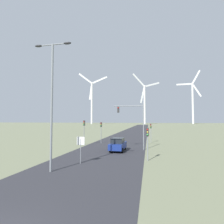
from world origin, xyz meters
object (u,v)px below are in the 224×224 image
Objects in this scene: streetlamp at (52,91)px; car_approaching at (118,144)px; traffic_light_post_near_right at (148,136)px; traffic_light_mast_overhead at (133,117)px; stop_sign_near at (81,145)px; traffic_light_post_mid_left at (84,127)px; wind_turbine_center at (193,99)px; traffic_light_post_mid_right at (151,129)px; traffic_light_post_near_left at (101,128)px; wind_turbine_far_left at (92,99)px; wind_turbine_left at (145,101)px.

streetlamp is 2.61× the size of car_approaching.
traffic_light_mast_overhead reaches higher than traffic_light_post_near_right.
traffic_light_post_mid_left is at bearing 109.55° from stop_sign_near.
traffic_light_post_near_right is 0.05× the size of wind_turbine_center.
traffic_light_mast_overhead is at bearing -105.33° from wind_turbine_center.
traffic_light_post_mid_left reaches higher than stop_sign_near.
traffic_light_post_near_left is at bearing -164.06° from traffic_light_post_mid_right.
wind_turbine_center is (118.62, 22.00, -0.89)m from wind_turbine_far_left.
traffic_light_post_mid_right is 9.23m from traffic_light_mast_overhead.
wind_turbine_center reaches higher than traffic_light_post_mid_left.
wind_turbine_left is at bearing 89.30° from stop_sign_near.
wind_turbine_left is (6.75, 175.68, 24.12)m from traffic_light_post_mid_left.
traffic_light_post_mid_right is at bearing -88.40° from wind_turbine_left.
traffic_light_post_near_right is (7.90, 5.65, -4.21)m from streetlamp.
traffic_light_post_near_right reaches higher than car_approaching.
traffic_light_mast_overhead is (4.46, 9.39, 2.86)m from stop_sign_near.
streetlamp is at bearing -87.64° from traffic_light_post_near_left.
traffic_light_post_near_left is 0.06× the size of wind_turbine_far_left.
car_approaching is (3.79, 10.79, -5.85)m from streetlamp.
traffic_light_post_near_left is 0.92× the size of traffic_light_post_mid_left.
streetlamp is at bearing -72.49° from wind_turbine_far_left.
traffic_light_post_near_right is 195.11m from wind_turbine_far_left.
traffic_light_post_near_left is at bearing -107.61° from wind_turbine_center.
wind_turbine_far_left is 0.96× the size of wind_turbine_center.
traffic_light_post_mid_left is (-10.98, 10.03, 0.56)m from traffic_light_post_near_right.
traffic_light_post_near_right is 0.96× the size of traffic_light_post_mid_right.
stop_sign_near is at bearing -90.70° from wind_turbine_left.
wind_turbine_far_left is (-66.86, 181.21, 27.58)m from traffic_light_post_near_right.
wind_turbine_far_left reaches higher than wind_turbine_left.
wind_turbine_left reaches higher than stop_sign_near.
car_approaching is at bearing 70.63° from streetlamp.
traffic_light_post_mid_right is (8.44, 21.10, -4.09)m from streetlamp.
traffic_light_post_mid_right reaches higher than traffic_light_post_near_right.
car_approaching is (2.40, 7.69, -0.94)m from stop_sign_near.
stop_sign_near is (1.39, 3.10, -4.92)m from streetlamp.
streetlamp is 23.09m from traffic_light_post_mid_right.
car_approaching is at bearing -70.38° from wind_turbine_far_left.
wind_turbine_center reaches higher than traffic_light_post_near_right.
traffic_light_mast_overhead is 0.10× the size of wind_turbine_center.
traffic_light_post_mid_right is 172.09m from wind_turbine_left.
traffic_light_post_mid_left is 0.07× the size of wind_turbine_left.
car_approaching is 0.07× the size of wind_turbine_far_left.
traffic_light_mast_overhead is at bearing -89.30° from wind_turbine_left.
stop_sign_near is 0.76× the size of traffic_light_post_near_right.
streetlamp is 197.33m from wind_turbine_far_left.
traffic_light_post_mid_left is at bearing -154.80° from traffic_light_post_mid_right.
wind_turbine_far_left reaches higher than traffic_light_post_mid_left.
traffic_light_post_near_left is at bearing -70.93° from wind_turbine_far_left.
stop_sign_near is 15.56m from traffic_light_post_near_left.
traffic_light_post_near_left reaches higher than stop_sign_near.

